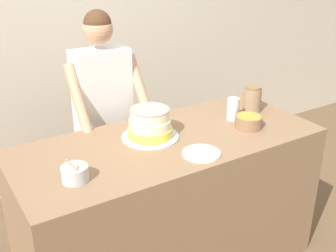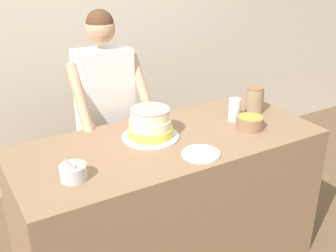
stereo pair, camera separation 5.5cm
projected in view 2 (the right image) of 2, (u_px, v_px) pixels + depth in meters
The scene contains 9 objects.
wall_back at pixel (80, 30), 3.38m from camera, with size 10.00×0.05×2.60m.
counter at pixel (169, 206), 2.60m from camera, with size 1.79×0.77×0.92m.
person_baker at pixel (106, 104), 2.81m from camera, with size 0.49×0.44×1.58m.
cake at pixel (150, 125), 2.41m from camera, with size 0.33×0.33×0.18m.
frosting_bowl_pink at pixel (73, 172), 2.00m from camera, with size 0.13×0.13×0.15m.
frosting_bowl_orange at pixel (250, 122), 2.55m from camera, with size 0.17×0.17×0.08m.
drinking_glass at pixel (235, 110), 2.65m from camera, with size 0.08×0.08×0.14m.
ceramic_plate at pixel (201, 154), 2.24m from camera, with size 0.21×0.21×0.01m.
stoneware_jar at pixel (254, 100), 2.76m from camera, with size 0.12×0.12×0.18m.
Camera 2 is at (-1.11, -1.49, 1.97)m, focal length 45.00 mm.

